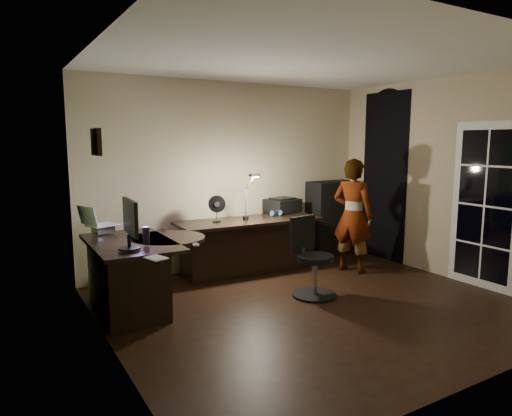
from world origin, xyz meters
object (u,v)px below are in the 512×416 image
office_chair (315,258)px  person (353,216)px  desk_left (132,276)px  cabinet (332,218)px  desk_right (249,246)px  monitor (129,231)px

office_chair → person: (1.11, 0.58, 0.33)m
desk_left → cabinet: size_ratio=1.13×
desk_right → person: size_ratio=1.26×
desk_left → cabinet: bearing=14.7°
desk_right → cabinet: (1.72, 0.28, 0.22)m
monitor → office_chair: monitor is taller
desk_right → monitor: 2.30m
office_chair → desk_right: bearing=88.8°
desk_left → office_chair: 2.12m
desk_left → person: bearing=-0.5°
cabinet → monitor: size_ratio=2.22×
desk_left → desk_right: 1.94m
desk_right → person: 1.53m
desk_right → person: person is taller
desk_right → person: bearing=-25.0°
cabinet → person: 1.07m
desk_right → cabinet: bearing=11.8°
desk_left → person: 3.16m
desk_left → office_chair: (2.02, -0.63, 0.08)m
desk_left → desk_right: (1.83, 0.63, -0.01)m
desk_right → monitor: bearing=-149.2°
desk_right → monitor: monitor is taller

